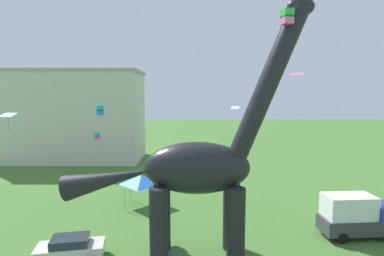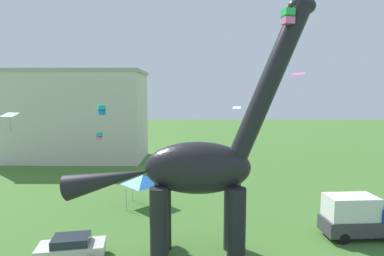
{
  "view_description": "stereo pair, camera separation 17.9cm",
  "coord_description": "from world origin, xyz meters",
  "px_view_note": "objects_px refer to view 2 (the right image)",
  "views": [
    {
      "loc": [
        1.52,
        -13.98,
        10.58
      ],
      "look_at": [
        1.46,
        7.18,
        8.33
      ],
      "focal_mm": 28.81,
      "sensor_mm": 36.0,
      "label": 1
    },
    {
      "loc": [
        1.7,
        -13.98,
        10.58
      ],
      "look_at": [
        1.46,
        7.18,
        8.33
      ],
      "focal_mm": 28.81,
      "sensor_mm": 36.0,
      "label": 2
    }
  ],
  "objects_px": {
    "dinosaur_sculpture": "(196,168)",
    "parked_box_truck": "(359,216)",
    "kite_near_low": "(288,17)",
    "kite_mid_center": "(10,115)",
    "kite_mid_right": "(102,110)",
    "parked_sedan_left": "(71,247)",
    "kite_far_left": "(298,74)",
    "kite_high_left": "(99,136)",
    "kite_high_right": "(237,108)",
    "festival_canopy_tent": "(143,180)"
  },
  "relations": [
    {
      "from": "dinosaur_sculpture",
      "to": "kite_high_left",
      "type": "bearing_deg",
      "value": 105.97
    },
    {
      "from": "parked_box_truck",
      "to": "kite_near_low",
      "type": "distance_m",
      "value": 15.52
    },
    {
      "from": "parked_box_truck",
      "to": "kite_mid_center",
      "type": "relative_size",
      "value": 5.31
    },
    {
      "from": "dinosaur_sculpture",
      "to": "festival_canopy_tent",
      "type": "height_order",
      "value": "dinosaur_sculpture"
    },
    {
      "from": "kite_mid_right",
      "to": "parked_box_truck",
      "type": "bearing_deg",
      "value": -11.14
    },
    {
      "from": "festival_canopy_tent",
      "to": "kite_mid_center",
      "type": "height_order",
      "value": "kite_mid_center"
    },
    {
      "from": "kite_high_left",
      "to": "kite_near_low",
      "type": "relative_size",
      "value": 1.11
    },
    {
      "from": "kite_mid_right",
      "to": "kite_high_right",
      "type": "relative_size",
      "value": 0.77
    },
    {
      "from": "kite_far_left",
      "to": "dinosaur_sculpture",
      "type": "bearing_deg",
      "value": -139.8
    },
    {
      "from": "parked_sedan_left",
      "to": "kite_high_left",
      "type": "bearing_deg",
      "value": 91.87
    },
    {
      "from": "parked_box_truck",
      "to": "kite_high_right",
      "type": "relative_size",
      "value": 5.37
    },
    {
      "from": "kite_mid_center",
      "to": "kite_high_right",
      "type": "bearing_deg",
      "value": 40.65
    },
    {
      "from": "kite_far_left",
      "to": "kite_mid_right",
      "type": "xyz_separation_m",
      "value": [
        -16.79,
        -0.52,
        -3.07
      ]
    },
    {
      "from": "parked_box_truck",
      "to": "kite_far_left",
      "type": "bearing_deg",
      "value": 123.05
    },
    {
      "from": "parked_box_truck",
      "to": "kite_mid_center",
      "type": "bearing_deg",
      "value": -173.96
    },
    {
      "from": "festival_canopy_tent",
      "to": "kite_mid_center",
      "type": "bearing_deg",
      "value": -118.97
    },
    {
      "from": "kite_near_low",
      "to": "kite_high_right",
      "type": "bearing_deg",
      "value": 95.81
    },
    {
      "from": "dinosaur_sculpture",
      "to": "kite_near_low",
      "type": "bearing_deg",
      "value": -22.3
    },
    {
      "from": "festival_canopy_tent",
      "to": "kite_mid_right",
      "type": "height_order",
      "value": "kite_mid_right"
    },
    {
      "from": "parked_box_truck",
      "to": "kite_far_left",
      "type": "distance_m",
      "value": 12.14
    },
    {
      "from": "dinosaur_sculpture",
      "to": "kite_near_low",
      "type": "distance_m",
      "value": 10.65
    },
    {
      "from": "parked_sedan_left",
      "to": "kite_far_left",
      "type": "bearing_deg",
      "value": 14.45
    },
    {
      "from": "dinosaur_sculpture",
      "to": "festival_canopy_tent",
      "type": "relative_size",
      "value": 5.24
    },
    {
      "from": "kite_near_low",
      "to": "parked_sedan_left",
      "type": "bearing_deg",
      "value": 179.17
    },
    {
      "from": "parked_sedan_left",
      "to": "kite_high_right",
      "type": "bearing_deg",
      "value": 34.47
    },
    {
      "from": "dinosaur_sculpture",
      "to": "parked_box_truck",
      "type": "bearing_deg",
      "value": -2.29
    },
    {
      "from": "kite_far_left",
      "to": "kite_high_right",
      "type": "xyz_separation_m",
      "value": [
        -4.63,
        4.34,
        -3.06
      ]
    },
    {
      "from": "kite_mid_right",
      "to": "kite_mid_center",
      "type": "xyz_separation_m",
      "value": [
        -2.95,
        -8.13,
        0.1
      ]
    },
    {
      "from": "festival_canopy_tent",
      "to": "kite_mid_center",
      "type": "xyz_separation_m",
      "value": [
        -5.94,
        -10.73,
        6.88
      ]
    },
    {
      "from": "kite_mid_right",
      "to": "festival_canopy_tent",
      "type": "bearing_deg",
      "value": 41.02
    },
    {
      "from": "festival_canopy_tent",
      "to": "kite_high_left",
      "type": "bearing_deg",
      "value": 124.16
    },
    {
      "from": "kite_mid_right",
      "to": "kite_mid_center",
      "type": "bearing_deg",
      "value": -109.95
    },
    {
      "from": "parked_box_truck",
      "to": "kite_high_left",
      "type": "height_order",
      "value": "kite_high_left"
    },
    {
      "from": "dinosaur_sculpture",
      "to": "kite_mid_right",
      "type": "height_order",
      "value": "dinosaur_sculpture"
    },
    {
      "from": "parked_sedan_left",
      "to": "kite_high_left",
      "type": "relative_size",
      "value": 4.66
    },
    {
      "from": "parked_sedan_left",
      "to": "parked_box_truck",
      "type": "xyz_separation_m",
      "value": [
        20.2,
        3.3,
        0.84
      ]
    },
    {
      "from": "kite_mid_center",
      "to": "parked_box_truck",
      "type": "bearing_deg",
      "value": 10.16
    },
    {
      "from": "kite_far_left",
      "to": "kite_high_left",
      "type": "height_order",
      "value": "kite_far_left"
    },
    {
      "from": "parked_sedan_left",
      "to": "kite_near_low",
      "type": "bearing_deg",
      "value": -11.29
    },
    {
      "from": "kite_far_left",
      "to": "kite_mid_right",
      "type": "relative_size",
      "value": 1.67
    },
    {
      "from": "kite_near_low",
      "to": "kite_far_left",
      "type": "bearing_deg",
      "value": 67.13
    },
    {
      "from": "parked_sedan_left",
      "to": "kite_near_low",
      "type": "height_order",
      "value": "kite_near_low"
    },
    {
      "from": "dinosaur_sculpture",
      "to": "kite_mid_right",
      "type": "xyz_separation_m",
      "value": [
        -8.08,
        6.85,
        3.36
      ]
    },
    {
      "from": "parked_sedan_left",
      "to": "kite_far_left",
      "type": "height_order",
      "value": "kite_far_left"
    },
    {
      "from": "kite_mid_right",
      "to": "kite_high_left",
      "type": "height_order",
      "value": "kite_mid_right"
    },
    {
      "from": "festival_canopy_tent",
      "to": "kite_high_right",
      "type": "xyz_separation_m",
      "value": [
        9.18,
        2.25,
        6.79
      ]
    },
    {
      "from": "kite_far_left",
      "to": "kite_high_left",
      "type": "distance_m",
      "value": 26.18
    },
    {
      "from": "parked_box_truck",
      "to": "festival_canopy_tent",
      "type": "bearing_deg",
      "value": 154.96
    },
    {
      "from": "festival_canopy_tent",
      "to": "kite_high_right",
      "type": "bearing_deg",
      "value": 13.8
    },
    {
      "from": "kite_mid_right",
      "to": "kite_high_right",
      "type": "xyz_separation_m",
      "value": [
        12.17,
        4.85,
        0.01
      ]
    }
  ]
}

